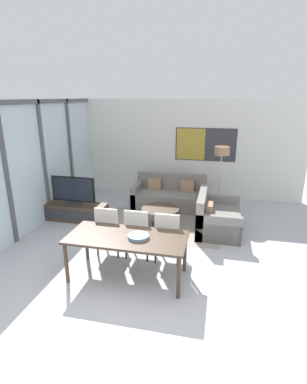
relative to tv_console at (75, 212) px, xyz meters
The scene contains 15 objects.
ground_plane 3.44m from the tv_console, 49.59° to the right, with size 24.00×24.00×0.00m, color #B2B2B7.
wall_back 3.58m from the tv_console, 47.99° to the left, with size 6.83×0.09×2.80m.
window_wall_left 1.49m from the tv_console, behind, with size 0.07×5.12×2.80m.
area_rug 2.08m from the tv_console, ahead, with size 2.78×1.81×0.01m.
tv_console is the anchor object (origin of this frame).
television 0.53m from the tv_console, 90.00° to the left, with size 1.07×0.20×0.67m.
sofa_main 2.52m from the tv_console, 34.68° to the left, with size 1.91×0.92×0.85m.
sofa_side 3.31m from the tv_console, ahead, with size 0.92×1.42×0.85m.
coffee_table 2.08m from the tv_console, ahead, with size 0.87×0.87×0.41m.
dining_table 2.86m from the tv_console, 45.83° to the right, with size 1.91×0.86×0.73m.
dining_chair_left 2.01m from the tv_console, 44.44° to the right, with size 0.46×0.46×0.96m.
dining_chair_centre 2.43m from the tv_console, 35.13° to the right, with size 0.46×0.46×0.96m.
dining_chair_right 2.91m from the tv_console, 29.16° to the right, with size 0.46×0.46×0.96m.
fruit_bowl 3.03m from the tv_console, 43.33° to the right, with size 0.34×0.34×0.05m.
floor_lamp 3.87m from the tv_console, 23.59° to the left, with size 0.38×0.38×1.68m.
Camera 1 is at (1.11, -3.53, 2.85)m, focal length 28.00 mm.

